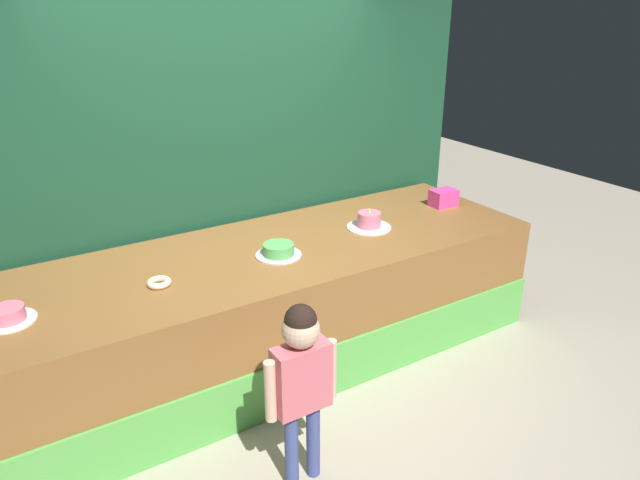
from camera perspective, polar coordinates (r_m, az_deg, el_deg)
ground_plane at (r=4.03m, az=-0.20°, el=-15.16°), size 12.00×12.00×0.00m
stage_platform at (r=4.24m, az=-4.57°, el=-6.28°), size 3.85×1.24×0.85m
curtain_backdrop at (r=4.49m, az=-9.26°, el=8.32°), size 4.30×0.08×2.75m
child_figure at (r=3.06m, az=-1.82°, el=-12.67°), size 0.42×0.19×1.09m
pink_box at (r=4.97m, az=11.88°, el=4.02°), size 0.22×0.15×0.14m
donut at (r=3.68m, az=-15.33°, el=-3.99°), size 0.15×0.15×0.04m
cake_left at (r=3.58m, az=-27.99°, el=-6.48°), size 0.28×0.28×0.08m
cake_center at (r=3.94m, az=-4.05°, el=-1.03°), size 0.31×0.31×0.08m
cake_right at (r=4.41m, az=4.78°, el=1.81°), size 0.33×0.33×0.16m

